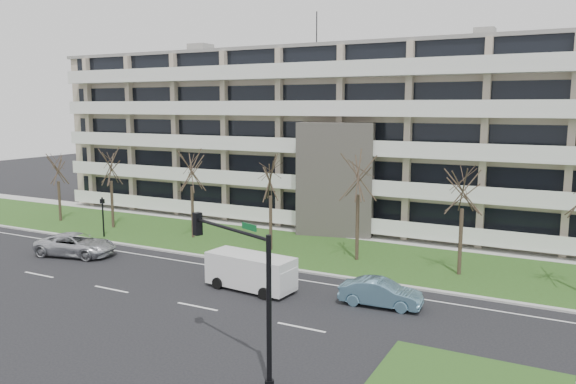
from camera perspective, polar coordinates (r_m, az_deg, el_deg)
The scene contains 18 objects.
ground at distance 30.03m, azimuth -9.19°, elevation -11.42°, with size 160.00×160.00×0.00m, color black.
grass_verge at distance 40.69m, azimuth 1.83°, elevation -5.86°, with size 90.00×10.00×0.06m, color #2A4517.
curb at distance 36.40m, azimuth -1.61°, elevation -7.58°, with size 90.00×0.35×0.12m, color #B2B2AD.
sidewalk at distance 45.57m, azimuth 4.83°, elevation -4.27°, with size 90.00×2.00×0.08m, color #B2B2AD.
grass_median at distance 23.14m, azimuth 18.01°, elevation -18.06°, with size 7.00×5.00×0.06m, color #2A4517.
lane_edge_line at distance 35.17m, azimuth -2.81°, elevation -8.27°, with size 90.00×0.12×0.01m, color white.
apartment_building at distance 50.83m, azimuth 7.91°, elevation 5.66°, with size 60.50×15.10×18.75m.
silver_pickup at distance 41.69m, azimuth -20.73°, elevation -5.03°, with size 2.56×5.54×1.54m, color silver.
blue_sedan at distance 29.92m, azimuth 9.40°, elevation -10.08°, with size 1.48×4.26×1.40m, color #6999B6.
white_van at distance 31.93m, azimuth -3.73°, elevation -7.81°, with size 5.35×2.54×2.01m.
traffic_signal at distance 21.73m, azimuth -4.76°, elevation -8.46°, with size 4.84×2.20×6.00m.
pedestrian_signal at distance 46.41m, azimuth -18.30°, elevation -1.93°, with size 0.30×0.24×3.21m.
tree_0 at distance 53.87m, azimuth -22.39°, elevation 2.49°, with size 3.24×3.24×6.47m.
tree_1 at distance 49.23m, azimuth -17.62°, elevation 2.88°, with size 3.60×3.60×7.20m.
tree_2 at distance 43.94m, azimuth -9.79°, elevation 2.62°, with size 3.66×3.66×7.32m.
tree_3 at distance 39.55m, azimuth -1.80°, elevation 1.81°, with size 3.55×3.55×7.09m.
tree_4 at distance 37.10m, azimuth 7.17°, elevation 2.38°, with size 4.00×4.00×8.00m.
tree_5 at distance 35.18m, azimuth 17.38°, elevation 0.93°, with size 3.70×3.70×7.40m.
Camera 1 is at (16.98, -22.51, 10.32)m, focal length 35.00 mm.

